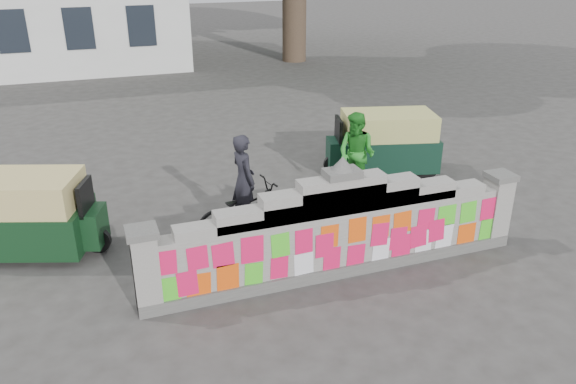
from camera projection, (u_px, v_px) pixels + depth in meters
name	position (u px, v px, depth m)	size (l,w,h in m)	color
ground	(338.00, 272.00, 9.17)	(100.00, 100.00, 0.00)	#383533
parapet_wall	(340.00, 232.00, 8.87)	(6.48, 0.44, 2.01)	#4C4C49
cyclist_bike	(245.00, 210.00, 10.22)	(0.65, 1.88, 0.99)	black
cyclist_rider	(244.00, 192.00, 10.08)	(0.61, 0.40, 1.67)	black
pedestrian	(356.00, 154.00, 11.84)	(0.86, 0.67, 1.76)	#268C26
rickshaw_left	(24.00, 214.00, 9.49)	(2.63, 1.84, 1.42)	black
rickshaw_right	(384.00, 142.00, 13.00)	(2.68, 1.73, 1.44)	black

